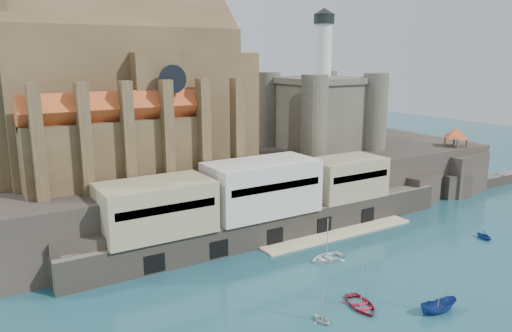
{
  "coord_description": "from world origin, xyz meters",
  "views": [
    {
      "loc": [
        -51.93,
        -42.19,
        29.7
      ],
      "look_at": [
        -5.76,
        32.0,
        10.11
      ],
      "focal_mm": 35.0,
      "sensor_mm": 36.0,
      "label": 1
    }
  ],
  "objects_px": {
    "church": "(135,100)",
    "boat_2": "(438,312)",
    "castle_keep": "(320,109)",
    "pavilion": "(456,134)",
    "boat_0": "(361,307)"
  },
  "relations": [
    {
      "from": "church",
      "to": "boat_2",
      "type": "distance_m",
      "value": 57.7
    },
    {
      "from": "castle_keep",
      "to": "boat_2",
      "type": "relative_size",
      "value": 5.85
    },
    {
      "from": "castle_keep",
      "to": "boat_2",
      "type": "bearing_deg",
      "value": -113.66
    },
    {
      "from": "pavilion",
      "to": "boat_0",
      "type": "bearing_deg",
      "value": -152.44
    },
    {
      "from": "boat_0",
      "to": "boat_2",
      "type": "relative_size",
      "value": 1.14
    },
    {
      "from": "boat_0",
      "to": "boat_2",
      "type": "bearing_deg",
      "value": -24.67
    },
    {
      "from": "church",
      "to": "boat_0",
      "type": "xyz_separation_m",
      "value": [
        11.89,
        -44.16,
        -22.13
      ]
    },
    {
      "from": "church",
      "to": "pavilion",
      "type": "height_order",
      "value": "church"
    },
    {
      "from": "pavilion",
      "to": "boat_2",
      "type": "bearing_deg",
      "value": -144.33
    },
    {
      "from": "boat_2",
      "to": "pavilion",
      "type": "bearing_deg",
      "value": -44.01
    },
    {
      "from": "castle_keep",
      "to": "boat_0",
      "type": "distance_m",
      "value": 54.95
    },
    {
      "from": "boat_0",
      "to": "boat_2",
      "type": "xyz_separation_m",
      "value": [
        6.79,
        -5.74,
        0.0
      ]
    },
    {
      "from": "pavilion",
      "to": "boat_2",
      "type": "height_order",
      "value": "pavilion"
    },
    {
      "from": "boat_2",
      "to": "castle_keep",
      "type": "bearing_deg",
      "value": -13.33
    },
    {
      "from": "boat_0",
      "to": "church",
      "type": "bearing_deg",
      "value": 120.62
    }
  ]
}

